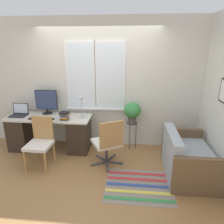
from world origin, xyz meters
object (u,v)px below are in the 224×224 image
office_chair_swivel (108,142)px  potted_plant (132,111)px  desk_lamp (82,105)px  keyboard (39,119)px  laptop (19,113)px  mouse (53,119)px  book_stack (65,116)px  desk_chair_wooden (40,141)px  couch_loveseat (187,159)px  plant_stand (132,126)px  monitor (46,102)px

office_chair_swivel → potted_plant: 0.90m
desk_lamp → keyboard: bearing=-166.7°
laptop → keyboard: 0.55m
mouse → book_stack: bearing=5.1°
keyboard → desk_chair_wooden: 0.56m
laptop → potted_plant: bearing=4.0°
couch_loveseat → plant_stand: couch_loveseat is taller
desk_lamp → couch_loveseat: bearing=-19.3°
office_chair_swivel → couch_loveseat: (1.37, -0.14, -0.19)m
couch_loveseat → desk_chair_wooden: bearing=89.1°
book_stack → plant_stand: bearing=13.8°
couch_loveseat → plant_stand: bearing=48.3°
keyboard → potted_plant: 1.90m
desk_chair_wooden → plant_stand: (1.67, 0.80, 0.03)m
desk_chair_wooden → couch_loveseat: 2.62m
office_chair_swivel → couch_loveseat: bearing=144.8°
monitor → desk_lamp: size_ratio=1.18×
mouse → potted_plant: (1.57, 0.35, 0.10)m
desk_lamp → couch_loveseat: (1.97, -0.69, -0.71)m
book_stack → desk_chair_wooden: (-0.33, -0.47, -0.34)m
mouse → laptop: bearing=167.4°
book_stack → couch_loveseat: 2.40m
keyboard → mouse: size_ratio=5.97×
plant_stand → monitor: bearing=179.5°
desk_lamp → potted_plant: 1.05m
monitor → book_stack: (0.50, -0.34, -0.18)m
keyboard → couch_loveseat: couch_loveseat is taller
laptop → couch_loveseat: size_ratio=0.29×
monitor → book_stack: size_ratio=2.33×
desk_chair_wooden → potted_plant: potted_plant is taller
monitor → plant_stand: bearing=-0.5°
desk_lamp → potted_plant: size_ratio=1.03×
mouse → desk_chair_wooden: size_ratio=0.08×
monitor → plant_stand: 1.90m
laptop → office_chair_swivel: (1.95, -0.53, -0.32)m
laptop → monitor: bearing=18.6°
keyboard → book_stack: bearing=1.9°
desk_lamp → plant_stand: (1.03, 0.15, -0.49)m
desk_chair_wooden → office_chair_swivel: size_ratio=0.98×
plant_stand → mouse: bearing=-167.5°
laptop → book_stack: (1.04, -0.16, 0.03)m
laptop → desk_lamp: (1.35, 0.02, 0.21)m
couch_loveseat → plant_stand: (-0.94, 0.84, 0.22)m
monitor → couch_loveseat: (2.78, -0.86, -0.72)m
mouse → desk_lamp: size_ratio=0.16×
laptop → plant_stand: size_ratio=0.56×
office_chair_swivel → plant_stand: 0.82m
laptop → potted_plant: size_ratio=0.79×
laptop → book_stack: laptop is taller
book_stack → potted_plant: potted_plant is taller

